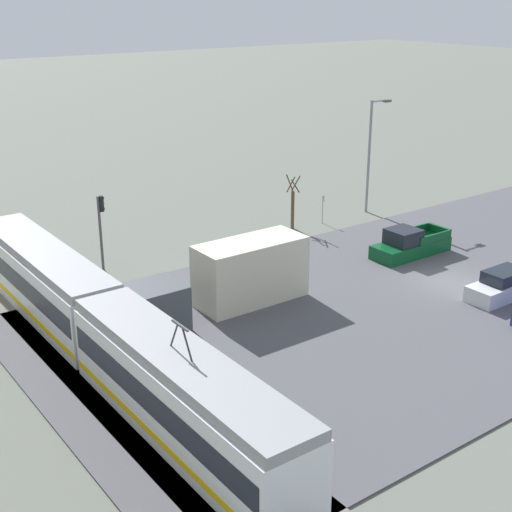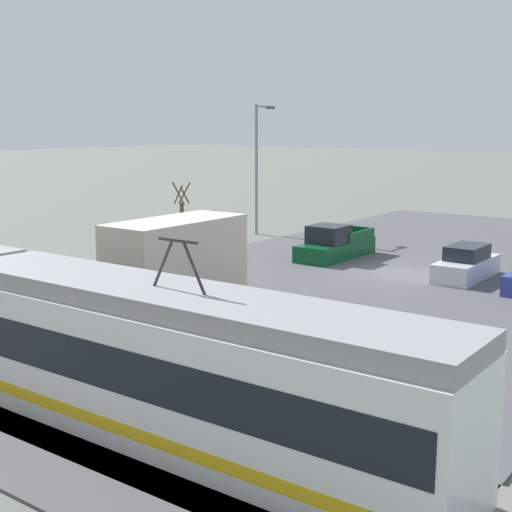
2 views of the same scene
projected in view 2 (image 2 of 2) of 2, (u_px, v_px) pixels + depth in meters
ground_plane at (395, 274)px, 34.49m from camera, size 320.00×320.00×0.00m
road_surface at (395, 273)px, 34.48m from camera, size 21.53×47.48×0.08m
rail_bed at (62, 399)px, 18.67m from camera, size 75.03×4.40×0.22m
box_truck at (151, 270)px, 27.28m from camera, size 2.55×10.27×3.36m
pickup_truck at (334, 245)px, 38.13m from camera, size 1.98×5.47×1.83m
sedan_car_1 at (466, 264)px, 33.10m from camera, size 1.71×4.58×1.56m
street_tree at (182, 219)px, 41.12m from camera, size 0.93×0.77×3.88m
street_lamp_near_crossing at (258, 160)px, 46.28m from camera, size 0.36×1.95×8.39m
no_parking_sign at (214, 223)px, 42.99m from camera, size 0.32×0.08×2.08m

